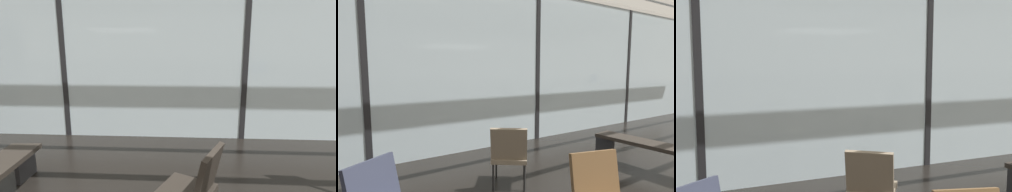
# 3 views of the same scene
# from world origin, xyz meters

# --- Properties ---
(glass_curtain_wall) EXTENTS (14.00, 0.08, 3.35)m
(glass_curtain_wall) POSITION_xyz_m (0.00, 5.20, 1.68)
(glass_curtain_wall) COLOR silver
(glass_curtain_wall) RESTS_ON ground
(window_mullion_0) EXTENTS (0.10, 0.12, 3.35)m
(window_mullion_0) POSITION_xyz_m (-3.50, 5.20, 1.68)
(window_mullion_0) COLOR black
(window_mullion_0) RESTS_ON ground
(window_mullion_1) EXTENTS (0.10, 0.12, 3.35)m
(window_mullion_1) POSITION_xyz_m (0.00, 5.20, 1.68)
(window_mullion_1) COLOR black
(window_mullion_1) RESTS_ON ground
(parked_airplane) EXTENTS (11.37, 4.28, 4.28)m
(parked_airplane) POSITION_xyz_m (1.47, 10.87, 2.14)
(parked_airplane) COLOR #B2BCD6
(parked_airplane) RESTS_ON ground
(lounge_chair_4) EXTENTS (0.70, 0.71, 0.87)m
(lounge_chair_4) POSITION_xyz_m (-1.91, 3.40, 0.49)
(lounge_chair_4) COLOR #7F705B
(lounge_chair_4) RESTS_ON ground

